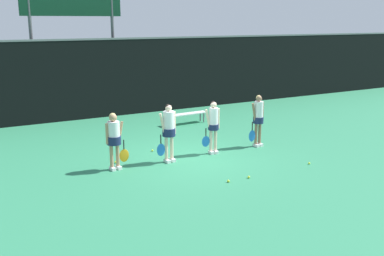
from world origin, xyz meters
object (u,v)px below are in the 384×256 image
object	(u,v)px
scoreboard	(72,14)
tennis_ball_0	(152,150)
tennis_ball_3	(249,177)
tennis_ball_5	(216,135)
tennis_ball_1	(309,163)
player_2	(213,123)
player_3	(258,117)
bench_courtside	(187,115)
player_0	(114,136)
player_1	(169,128)
tennis_ball_2	(228,181)
tennis_ball_4	(116,162)

from	to	relation	value
scoreboard	tennis_ball_0	bearing A→B (deg)	-85.05
tennis_ball_3	tennis_ball_5	world-z (taller)	tennis_ball_3
tennis_ball_1	tennis_ball_3	world-z (taller)	tennis_ball_3
player_2	player_3	size ratio (longest dim) A/B	0.97
tennis_ball_0	tennis_ball_1	distance (m)	4.95
player_3	tennis_ball_5	bearing A→B (deg)	99.85
bench_courtside	player_0	world-z (taller)	player_0
bench_courtside	tennis_ball_1	xyz separation A→B (m)	(0.63, -6.45, -0.35)
player_1	tennis_ball_5	size ratio (longest dim) A/B	26.91
player_1	tennis_ball_2	world-z (taller)	player_1
tennis_ball_2	tennis_ball_4	world-z (taller)	same
tennis_ball_2	tennis_ball_3	bearing A→B (deg)	-0.43
player_0	tennis_ball_1	distance (m)	5.77
tennis_ball_1	player_2	bearing A→B (deg)	129.03
player_3	tennis_ball_5	distance (m)	2.19
player_2	tennis_ball_5	bearing A→B (deg)	60.99
tennis_ball_1	tennis_ball_3	xyz separation A→B (m)	(-2.28, -0.11, 0.00)
player_1	player_2	distance (m)	1.62
scoreboard	player_2	bearing A→B (deg)	-74.48
tennis_ball_0	tennis_ball_4	distance (m)	1.58
tennis_ball_3	player_1	bearing A→B (deg)	117.68
tennis_ball_1	tennis_ball_5	bearing A→B (deg)	98.43
player_0	tennis_ball_4	bearing A→B (deg)	62.10
tennis_ball_2	player_0	bearing A→B (deg)	132.22
player_3	player_1	bearing A→B (deg)	177.09
bench_courtside	player_2	xyz separation A→B (m)	(-1.27, -4.10, 0.61)
player_2	tennis_ball_4	world-z (taller)	player_2
tennis_ball_5	player_2	bearing A→B (deg)	-124.23
player_2	tennis_ball_2	bearing A→B (deg)	-107.61
player_3	tennis_ball_1	bearing A→B (deg)	-90.91
tennis_ball_1	tennis_ball_4	distance (m)	5.76
tennis_ball_1	tennis_ball_4	size ratio (longest dim) A/B	0.93
player_0	tennis_ball_2	distance (m)	3.46
tennis_ball_5	tennis_ball_3	bearing A→B (deg)	-110.89
player_2	tennis_ball_3	distance (m)	2.67
player_3	tennis_ball_5	world-z (taller)	player_3
bench_courtside	player_2	size ratio (longest dim) A/B	1.09
scoreboard	bench_courtside	xyz separation A→B (m)	(3.46, -3.78, -4.02)
bench_courtside	player_0	xyz separation A→B (m)	(-4.54, -4.09, 0.60)
player_0	player_2	world-z (taller)	player_2
tennis_ball_0	tennis_ball_1	size ratio (longest dim) A/B	1.00
scoreboard	tennis_ball_0	size ratio (longest dim) A/B	85.96
player_1	tennis_ball_4	bearing A→B (deg)	151.01
player_1	player_2	world-z (taller)	player_1
player_2	player_3	xyz separation A→B (m)	(1.76, -0.01, 0.03)
scoreboard	player_3	bearing A→B (deg)	-63.43
bench_courtside	player_1	world-z (taller)	player_1
bench_courtside	tennis_ball_5	distance (m)	2.25
player_2	tennis_ball_1	distance (m)	3.17
player_0	tennis_ball_1	size ratio (longest dim) A/B	25.56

